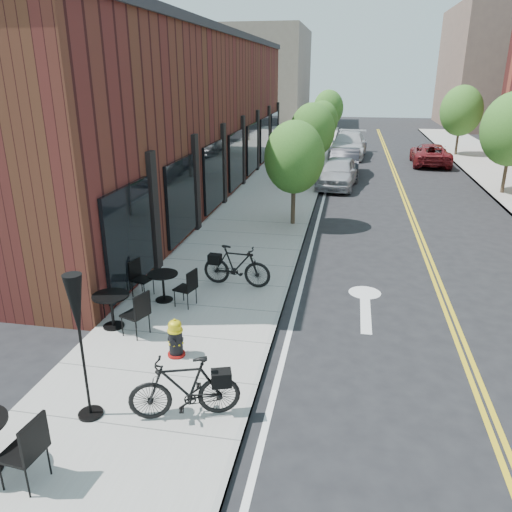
# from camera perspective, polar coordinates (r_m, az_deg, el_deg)

# --- Properties ---
(ground) EXTENTS (120.00, 120.00, 0.00)m
(ground) POSITION_cam_1_polar(r_m,az_deg,el_deg) (10.73, 1.72, -10.54)
(ground) COLOR black
(ground) RESTS_ON ground
(sidewalk_near) EXTENTS (4.00, 70.00, 0.12)m
(sidewalk_near) POSITION_cam_1_polar(r_m,az_deg,el_deg) (20.16, 0.57, 4.61)
(sidewalk_near) COLOR #9E9B93
(sidewalk_near) RESTS_ON ground
(building_near) EXTENTS (5.00, 28.00, 7.00)m
(building_near) POSITION_cam_1_polar(r_m,az_deg,el_deg) (24.51, -8.47, 15.36)
(building_near) COLOR #4F1C19
(building_near) RESTS_ON ground
(bg_building_left) EXTENTS (8.00, 14.00, 10.00)m
(bg_building_left) POSITION_cam_1_polar(r_m,az_deg,el_deg) (57.89, 1.40, 19.74)
(bg_building_left) COLOR #726656
(bg_building_left) RESTS_ON ground
(bg_building_right) EXTENTS (10.00, 16.00, 12.00)m
(bg_building_right) POSITION_cam_1_polar(r_m,az_deg,el_deg) (60.90, 26.02, 18.81)
(bg_building_right) COLOR brown
(bg_building_right) RESTS_ON ground
(tree_near_a) EXTENTS (2.20, 2.20, 3.81)m
(tree_near_a) POSITION_cam_1_polar(r_m,az_deg,el_deg) (18.45, 4.41, 11.18)
(tree_near_a) COLOR #382B1E
(tree_near_a) RESTS_ON sidewalk_near
(tree_near_b) EXTENTS (2.30, 2.30, 3.98)m
(tree_near_b) POSITION_cam_1_polar(r_m,az_deg,el_deg) (26.34, 6.45, 14.06)
(tree_near_b) COLOR #382B1E
(tree_near_b) RESTS_ON sidewalk_near
(tree_near_c) EXTENTS (2.10, 2.10, 3.67)m
(tree_near_c) POSITION_cam_1_polar(r_m,az_deg,el_deg) (34.30, 7.55, 15.11)
(tree_near_c) COLOR #382B1E
(tree_near_c) RESTS_ON sidewalk_near
(tree_near_d) EXTENTS (2.40, 2.40, 4.11)m
(tree_near_d) POSITION_cam_1_polar(r_m,az_deg,el_deg) (42.25, 8.27, 16.37)
(tree_near_d) COLOR #382B1E
(tree_near_d) RESTS_ON sidewalk_near
(tree_far_c) EXTENTS (2.80, 2.80, 4.62)m
(tree_far_c) POSITION_cam_1_polar(r_m,az_deg,el_deg) (37.89, 22.41, 15.10)
(tree_far_c) COLOR #382B1E
(tree_far_c) RESTS_ON sidewalk_far
(fire_hydrant) EXTENTS (0.37, 0.37, 0.82)m
(fire_hydrant) POSITION_cam_1_polar(r_m,az_deg,el_deg) (10.21, -9.17, -9.27)
(fire_hydrant) COLOR maroon
(fire_hydrant) RESTS_ON sidewalk_near
(bicycle_left) EXTENTS (1.90, 1.07, 1.10)m
(bicycle_left) POSITION_cam_1_polar(r_m,az_deg,el_deg) (8.47, -8.18, -14.70)
(bicycle_left) COLOR black
(bicycle_left) RESTS_ON sidewalk_near
(bicycle_right) EXTENTS (1.89, 0.68, 1.11)m
(bicycle_right) POSITION_cam_1_polar(r_m,az_deg,el_deg) (13.22, -2.22, -1.14)
(bicycle_right) COLOR black
(bicycle_right) RESTS_ON sidewalk_near
(bistro_set_b) EXTENTS (1.92, 1.09, 1.01)m
(bistro_set_b) POSITION_cam_1_polar(r_m,az_deg,el_deg) (11.55, -16.18, -5.51)
(bistro_set_b) COLOR black
(bistro_set_b) RESTS_ON sidewalk_near
(bistro_set_c) EXTENTS (1.79, 0.93, 0.94)m
(bistro_set_c) POSITION_cam_1_polar(r_m,az_deg,el_deg) (12.58, -10.56, -3.03)
(bistro_set_c) COLOR black
(bistro_set_c) RESTS_ON sidewalk_near
(patio_umbrella) EXTENTS (0.41, 0.41, 2.53)m
(patio_umbrella) POSITION_cam_1_polar(r_m,az_deg,el_deg) (8.23, -19.73, -6.62)
(patio_umbrella) COLOR black
(patio_umbrella) RESTS_ON sidewalk_near
(parked_car_a) EXTENTS (2.28, 4.61, 1.51)m
(parked_car_a) POSITION_cam_1_polar(r_m,az_deg,el_deg) (25.86, 9.37, 9.42)
(parked_car_a) COLOR #A8A9B0
(parked_car_a) RESTS_ON ground
(parked_car_b) EXTENTS (1.67, 4.58, 1.50)m
(parked_car_b) POSITION_cam_1_polar(r_m,az_deg,el_deg) (28.85, 10.09, 10.47)
(parked_car_b) COLOR black
(parked_car_b) RESTS_ON ground
(parked_car_c) EXTENTS (2.76, 5.87, 1.65)m
(parked_car_c) POSITION_cam_1_polar(r_m,az_deg,el_deg) (35.67, 10.54, 12.39)
(parked_car_c) COLOR silver
(parked_car_c) RESTS_ON ground
(parked_car_far) EXTENTS (2.37, 4.89, 1.34)m
(parked_car_far) POSITION_cam_1_polar(r_m,az_deg,el_deg) (33.78, 19.29, 10.92)
(parked_car_far) COLOR maroon
(parked_car_far) RESTS_ON ground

